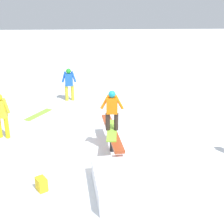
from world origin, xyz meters
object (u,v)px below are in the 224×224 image
at_px(bystander_blue, 69,83).
at_px(backpack_on_snow, 42,184).
at_px(rail_feature, 112,134).
at_px(main_rider_on_rail, 112,112).
at_px(loose_snowboard_lime, 38,115).
at_px(bystander_yellow, 1,114).

height_order(bystander_blue, backpack_on_snow, bystander_blue).
height_order(rail_feature, main_rider_on_rail, main_rider_on_rail).
relative_size(rail_feature, backpack_on_snow, 7.65).
xyz_separation_m(loose_snowboard_lime, backpack_on_snow, (-4.96, -0.96, 0.16)).
relative_size(rail_feature, main_rider_on_rail, 1.69).
height_order(main_rider_on_rail, bystander_blue, main_rider_on_rail).
bearing_deg(backpack_on_snow, bystander_yellow, 177.28).
xyz_separation_m(rail_feature, main_rider_on_rail, (0.00, 0.00, 0.69)).
distance_m(bystander_blue, loose_snowboard_lime, 2.16).
relative_size(main_rider_on_rail, loose_snowboard_lime, 1.13).
bearing_deg(loose_snowboard_lime, bystander_blue, -2.31).
relative_size(rail_feature, bystander_yellow, 1.69).
xyz_separation_m(rail_feature, bystander_yellow, (1.10, 3.57, 0.27)).
height_order(rail_feature, bystander_yellow, bystander_yellow).
bearing_deg(bystander_yellow, bystander_blue, -104.53).
bearing_deg(main_rider_on_rail, bystander_yellow, 76.73).
height_order(loose_snowboard_lime, backpack_on_snow, backpack_on_snow).
xyz_separation_m(bystander_blue, backpack_on_snow, (-6.64, 0.14, -0.64)).
height_order(rail_feature, bystander_blue, bystander_blue).
bearing_deg(bystander_blue, loose_snowboard_lime, 51.57).
xyz_separation_m(rail_feature, bystander_blue, (4.74, 1.68, 0.21)).
bearing_deg(backpack_on_snow, rail_feature, 103.29).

